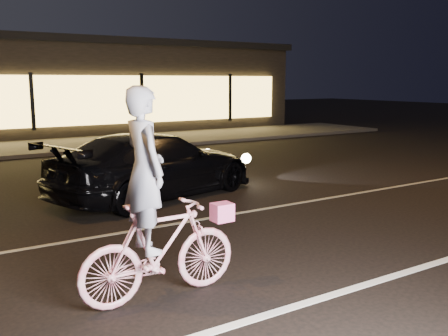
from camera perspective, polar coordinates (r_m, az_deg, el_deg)
ground at (r=7.08m, az=4.44°, el=-9.82°), size 90.00×90.00×0.00m
lane_stripe_near at (r=6.03m, az=13.20°, el=-13.66°), size 60.00×0.12×0.01m
lane_stripe_far at (r=8.69m, az=-3.47°, el=-6.02°), size 60.00×0.10×0.01m
sidewalk at (r=18.91m, az=-19.70°, el=2.29°), size 30.00×4.00×0.12m
storefront at (r=24.63m, az=-23.07°, el=8.61°), size 25.40×8.42×4.20m
cyclist at (r=5.48m, az=-7.76°, el=-6.64°), size 1.86×0.64×2.35m
sedan at (r=10.37m, az=-7.85°, el=0.33°), size 4.99×3.14×1.35m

